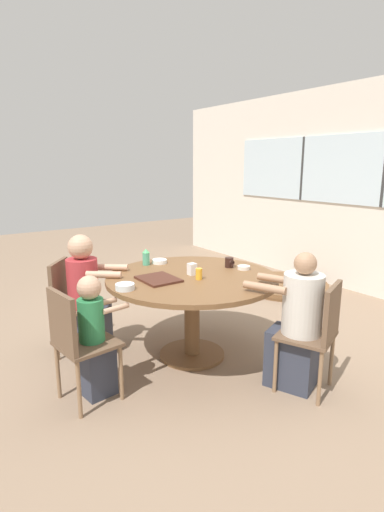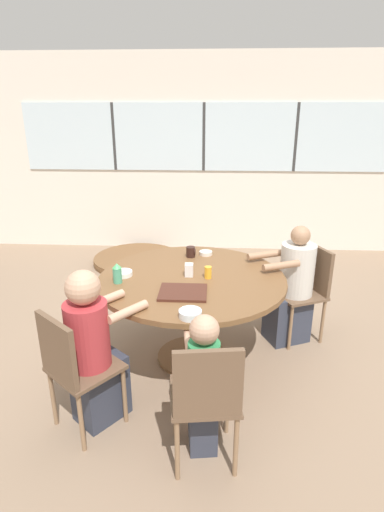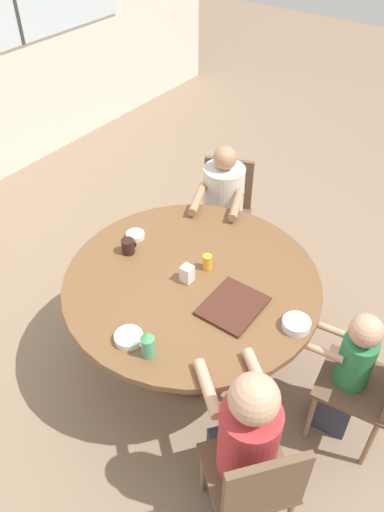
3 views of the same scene
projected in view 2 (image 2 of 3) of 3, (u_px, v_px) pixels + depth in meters
The scene contains 18 objects.
ground_plane at pixel (192, 357), 3.50m from camera, with size 16.00×16.00×0.00m, color #8C725B.
wall_back_with_windows at pixel (204, 155), 5.81m from camera, with size 8.40×0.08×2.80m.
dining_table at pixel (192, 292), 3.28m from camera, with size 1.52×1.52×0.77m.
chair_for_woman_green_shirt at pixel (72, 364), 2.53m from camera, with size 0.56×0.56×0.88m.
chair_for_man_blue_shirt at pixel (308, 285), 3.67m from camera, with size 0.52×0.52×0.88m.
chair_for_toddler at pixel (206, 395), 2.26m from camera, with size 0.45×0.45×0.88m.
person_woman_green_shirt at pixel (94, 353), 2.65m from camera, with size 0.54×0.57×1.13m.
person_man_blue_shirt at pixel (292, 291), 3.63m from camera, with size 0.63×0.49×1.10m.
person_toddler at pixel (203, 386), 2.43m from camera, with size 0.24×0.37×0.96m.
food_tray_dark at pixel (183, 292), 2.94m from camera, with size 0.35×0.29×0.02m.
coffee_mug at pixel (191, 252), 3.65m from camera, with size 0.09×0.08×0.10m.
sippy_cup at pixel (117, 273), 3.10m from camera, with size 0.07×0.07×0.16m.
juice_glass at pixel (208, 272), 3.19m from camera, with size 0.06×0.06×0.10m.
milk_carton_small at pixel (189, 270), 3.24m from camera, with size 0.07×0.07×0.11m.
bowl_white_shallow at pixel (190, 314), 2.60m from camera, with size 0.15×0.15×0.05m.
bowl_cereal at pixel (206, 253), 3.72m from camera, with size 0.12×0.12×0.03m.
bowl_fruit at pixel (123, 273), 3.25m from camera, with size 0.15×0.15×0.04m.
folded_table_stack at pixel (137, 259), 5.65m from camera, with size 1.21×1.21×0.09m.
Camera 2 is at (0.17, -2.97, 2.06)m, focal length 28.00 mm.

